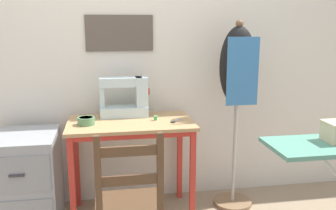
{
  "coord_description": "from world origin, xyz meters",
  "views": [
    {
      "loc": [
        -0.18,
        -2.45,
        1.49
      ],
      "look_at": [
        0.28,
        0.25,
        0.89
      ],
      "focal_mm": 40.0,
      "sensor_mm": 36.0,
      "label": 1
    }
  ],
  "objects_px": {
    "sewing_machine": "(127,98)",
    "scissors": "(174,121)",
    "thread_spool_near_machine": "(156,118)",
    "dress_form": "(237,78)",
    "fabric_bowl": "(86,121)",
    "wooden_chair": "(129,206)",
    "filing_cabinet": "(27,181)"
  },
  "relations": [
    {
      "from": "fabric_bowl",
      "to": "thread_spool_near_machine",
      "type": "relative_size",
      "value": 3.48
    },
    {
      "from": "fabric_bowl",
      "to": "dress_form",
      "type": "height_order",
      "value": "dress_form"
    },
    {
      "from": "sewing_machine",
      "to": "fabric_bowl",
      "type": "bearing_deg",
      "value": -146.91
    },
    {
      "from": "fabric_bowl",
      "to": "filing_cabinet",
      "type": "distance_m",
      "value": 0.63
    },
    {
      "from": "dress_form",
      "to": "scissors",
      "type": "bearing_deg",
      "value": -168.05
    },
    {
      "from": "scissors",
      "to": "wooden_chair",
      "type": "xyz_separation_m",
      "value": [
        -0.39,
        -0.6,
        -0.35
      ]
    },
    {
      "from": "thread_spool_near_machine",
      "to": "filing_cabinet",
      "type": "relative_size",
      "value": 0.05
    },
    {
      "from": "fabric_bowl",
      "to": "filing_cabinet",
      "type": "relative_size",
      "value": 0.17
    },
    {
      "from": "wooden_chair",
      "to": "dress_form",
      "type": "height_order",
      "value": "dress_form"
    },
    {
      "from": "sewing_machine",
      "to": "thread_spool_near_machine",
      "type": "relative_size",
      "value": 10.92
    },
    {
      "from": "sewing_machine",
      "to": "scissors",
      "type": "relative_size",
      "value": 3.21
    },
    {
      "from": "wooden_chair",
      "to": "thread_spool_near_machine",
      "type": "bearing_deg",
      "value": 68.9
    },
    {
      "from": "fabric_bowl",
      "to": "dress_form",
      "type": "bearing_deg",
      "value": 4.07
    },
    {
      "from": "sewing_machine",
      "to": "thread_spool_near_machine",
      "type": "xyz_separation_m",
      "value": [
        0.2,
        -0.16,
        -0.13
      ]
    },
    {
      "from": "thread_spool_near_machine",
      "to": "dress_form",
      "type": "relative_size",
      "value": 0.02
    },
    {
      "from": "fabric_bowl",
      "to": "filing_cabinet",
      "type": "xyz_separation_m",
      "value": [
        -0.45,
        0.02,
        -0.44
      ]
    },
    {
      "from": "sewing_machine",
      "to": "thread_spool_near_machine",
      "type": "height_order",
      "value": "sewing_machine"
    },
    {
      "from": "wooden_chair",
      "to": "filing_cabinet",
      "type": "bearing_deg",
      "value": 137.58
    },
    {
      "from": "fabric_bowl",
      "to": "thread_spool_near_machine",
      "type": "xyz_separation_m",
      "value": [
        0.51,
        0.04,
        -0.01
      ]
    },
    {
      "from": "fabric_bowl",
      "to": "scissors",
      "type": "xyz_separation_m",
      "value": [
        0.65,
        -0.03,
        -0.03
      ]
    },
    {
      "from": "filing_cabinet",
      "to": "sewing_machine",
      "type": "bearing_deg",
      "value": 13.28
    },
    {
      "from": "fabric_bowl",
      "to": "thread_spool_near_machine",
      "type": "distance_m",
      "value": 0.52
    },
    {
      "from": "wooden_chair",
      "to": "filing_cabinet",
      "type": "distance_m",
      "value": 0.96
    },
    {
      "from": "fabric_bowl",
      "to": "dress_form",
      "type": "xyz_separation_m",
      "value": [
        1.17,
        0.08,
        0.27
      ]
    },
    {
      "from": "thread_spool_near_machine",
      "to": "wooden_chair",
      "type": "distance_m",
      "value": 0.8
    },
    {
      "from": "sewing_machine",
      "to": "dress_form",
      "type": "bearing_deg",
      "value": -7.87
    },
    {
      "from": "sewing_machine",
      "to": "scissors",
      "type": "xyz_separation_m",
      "value": [
        0.34,
        -0.23,
        -0.14
      ]
    },
    {
      "from": "thread_spool_near_machine",
      "to": "dress_form",
      "type": "height_order",
      "value": "dress_form"
    },
    {
      "from": "scissors",
      "to": "wooden_chair",
      "type": "bearing_deg",
      "value": -122.99
    },
    {
      "from": "fabric_bowl",
      "to": "wooden_chair",
      "type": "height_order",
      "value": "wooden_chair"
    },
    {
      "from": "fabric_bowl",
      "to": "wooden_chair",
      "type": "xyz_separation_m",
      "value": [
        0.26,
        -0.62,
        -0.38
      ]
    },
    {
      "from": "thread_spool_near_machine",
      "to": "sewing_machine",
      "type": "bearing_deg",
      "value": 141.39
    }
  ]
}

